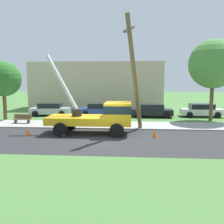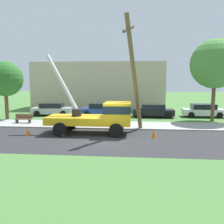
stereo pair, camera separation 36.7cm
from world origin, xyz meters
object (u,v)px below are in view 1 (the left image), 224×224
Objects in this scene: roadside_tree_far at (213,64)px; parked_sedan_black at (152,110)px; parked_sedan_silver at (50,109)px; parked_sedan_blue at (100,110)px; utility_truck at (101,115)px; roadside_tree_near at (3,79)px; parked_sedan_white at (201,110)px; traffic_cone_behind at (28,132)px; traffic_cone_ahead at (155,134)px; leaning_utility_pole at (134,75)px; park_bench at (22,119)px.

parked_sedan_black is at bearing 161.39° from roadside_tree_far.
parked_sedan_blue is at bearing 0.80° from parked_sedan_silver.
utility_truck is 12.90m from roadside_tree_far.
roadside_tree_near reaches higher than parked_sedan_black.
parked_sedan_blue is at bearing -178.78° from parked_sedan_white.
parked_sedan_black is at bearing 45.39° from traffic_cone_behind.
parked_sedan_blue is (-1.18, 9.07, -0.70)m from utility_truck.
utility_truck is at bearing 165.51° from traffic_cone_ahead.
leaning_utility_pole is at bearing -22.02° from roadside_tree_near.
roadside_tree_far reaches higher than parked_sedan_blue.
traffic_cone_ahead is at bearing -93.78° from parked_sedan_black.
leaning_utility_pole reaches higher than traffic_cone_behind.
parked_sedan_silver is 2.84× the size of park_bench.
parked_sedan_blue is 8.57m from park_bench.
traffic_cone_ahead is 16.32m from roadside_tree_near.
parked_sedan_blue is at bearing 168.69° from roadside_tree_far.
parked_sedan_white is at bearing 9.83° from roadside_tree_near.
traffic_cone_ahead is at bearing -128.74° from roadside_tree_far.
parked_sedan_black is (4.54, 8.69, -0.70)m from utility_truck.
parked_sedan_blue is 0.57× the size of roadside_tree_far.
roadside_tree_near reaches higher than parked_sedan_white.
roadside_tree_near is at bearing -168.97° from parked_sedan_black.
parked_sedan_black is 2.80× the size of park_bench.
parked_sedan_silver is at bearing 99.64° from traffic_cone_behind.
park_bench is 18.76m from roadside_tree_far.
leaning_utility_pole is 1.94× the size of parked_sedan_white.
roadside_tree_far is at bearing 33.77° from utility_truck.
parked_sedan_blue is at bearing 19.58° from roadside_tree_near.
roadside_tree_near reaches higher than parked_sedan_silver.
parked_sedan_white reaches higher than traffic_cone_ahead.
utility_truck is 1.15× the size of roadside_tree_near.
leaning_utility_pole is 9.16m from parked_sedan_black.
utility_truck reaches higher than parked_sedan_silver.
traffic_cone_behind is (-5.14, -1.12, -1.13)m from utility_truck.
traffic_cone_behind is 0.13× the size of parked_sedan_white.
utility_truck reaches higher than roadside_tree_near.
parked_sedan_white is at bearing 34.63° from traffic_cone_behind.
roadside_tree_far reaches higher than utility_truck.
roadside_tree_near is (-9.27, -3.30, 3.37)m from parked_sedan_blue.
leaning_utility_pole is 11.14m from park_bench.
roadside_tree_near reaches higher than park_bench.
traffic_cone_ahead is at bearing -63.25° from parked_sedan_blue.
park_bench is at bearing 159.05° from traffic_cone_ahead.
parked_sedan_black reaches higher than traffic_cone_behind.
roadside_tree_far reaches higher than roadside_tree_near.
traffic_cone_ahead is at bearing -14.49° from utility_truck.
traffic_cone_ahead is 0.12× the size of parked_sedan_silver.
traffic_cone_behind is 0.12× the size of parked_sedan_silver.
parked_sedan_black is at bearing -173.54° from parked_sedan_white.
parked_sedan_silver is 1.03× the size of parked_sedan_white.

